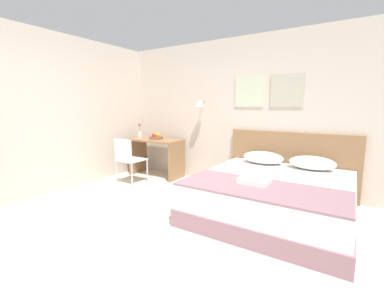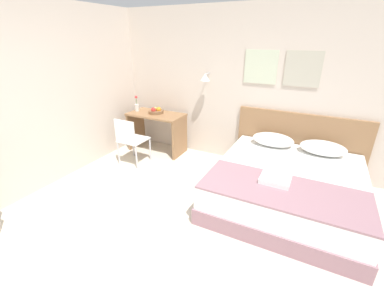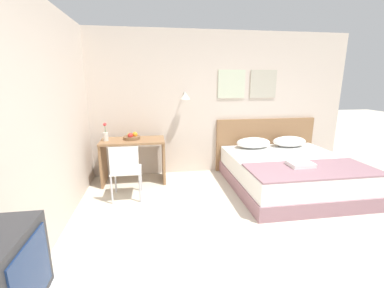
# 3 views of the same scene
# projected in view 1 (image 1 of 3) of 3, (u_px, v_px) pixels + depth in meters

# --- Properties ---
(ground_plane) EXTENTS (24.00, 24.00, 0.00)m
(ground_plane) POSITION_uv_depth(u_px,v_px,m) (117.00, 250.00, 2.61)
(ground_plane) COLOR beige
(wall_back) EXTENTS (5.33, 0.31, 2.65)m
(wall_back) POSITION_uv_depth(u_px,v_px,m) (231.00, 113.00, 4.72)
(wall_back) COLOR beige
(wall_back) RESTS_ON ground_plane
(bed) EXTENTS (1.90, 1.97, 0.52)m
(bed) POSITION_uv_depth(u_px,v_px,m) (272.00, 197.00, 3.41)
(bed) COLOR gray
(bed) RESTS_ON ground_plane
(headboard) EXTENTS (2.02, 0.06, 1.03)m
(headboard) POSITION_uv_depth(u_px,v_px,m) (290.00, 163.00, 4.22)
(headboard) COLOR #8E6642
(headboard) RESTS_ON ground_plane
(pillow_left) EXTENTS (0.65, 0.39, 0.20)m
(pillow_left) POSITION_uv_depth(u_px,v_px,m) (263.00, 158.00, 4.17)
(pillow_left) COLOR white
(pillow_left) RESTS_ON bed
(pillow_right) EXTENTS (0.65, 0.39, 0.20)m
(pillow_right) POSITION_uv_depth(u_px,v_px,m) (312.00, 163.00, 3.78)
(pillow_right) COLOR white
(pillow_right) RESTS_ON bed
(throw_blanket) EXTENTS (1.84, 0.79, 0.02)m
(throw_blanket) POSITION_uv_depth(u_px,v_px,m) (259.00, 188.00, 2.89)
(throw_blanket) COLOR gray
(throw_blanket) RESTS_ON bed
(folded_towel_near_foot) EXTENTS (0.35, 0.28, 0.06)m
(folded_towel_near_foot) POSITION_uv_depth(u_px,v_px,m) (254.00, 180.00, 3.06)
(folded_towel_near_foot) COLOR white
(folded_towel_near_foot) RESTS_ON throw_blanket
(desk) EXTENTS (1.08, 0.57, 0.77)m
(desk) POSITION_uv_depth(u_px,v_px,m) (156.00, 151.00, 5.32)
(desk) COLOR #8E6642
(desk) RESTS_ON ground_plane
(desk_chair) EXTENTS (0.44, 0.44, 0.86)m
(desk_chair) POSITION_uv_depth(u_px,v_px,m) (128.00, 157.00, 4.75)
(desk_chair) COLOR white
(desk_chair) RESTS_ON ground_plane
(fruit_bowl) EXTENTS (0.29, 0.29, 0.13)m
(fruit_bowl) POSITION_uv_depth(u_px,v_px,m) (156.00, 137.00, 5.31)
(fruit_bowl) COLOR brown
(fruit_bowl) RESTS_ON desk
(flower_vase) EXTENTS (0.09, 0.09, 0.31)m
(flower_vase) POSITION_uv_depth(u_px,v_px,m) (140.00, 133.00, 5.49)
(flower_vase) COLOR silver
(flower_vase) RESTS_ON desk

